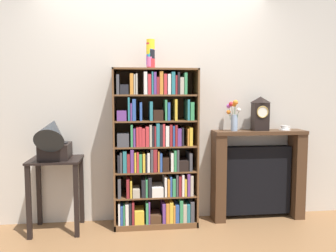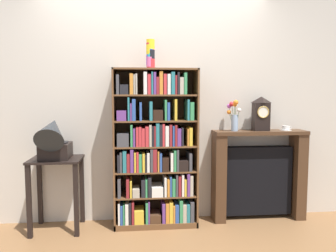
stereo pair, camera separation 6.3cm
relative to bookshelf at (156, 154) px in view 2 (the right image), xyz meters
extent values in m
cube|color=brown|center=(0.00, -0.07, -0.78)|extent=(7.58, 6.40, 0.02)
cube|color=beige|center=(0.07, 0.23, 0.53)|extent=(4.58, 0.08, 2.60)
cube|color=brown|center=(-0.43, 0.01, 0.07)|extent=(0.02, 0.35, 1.68)
cube|color=brown|center=(0.43, 0.01, 0.07)|extent=(0.02, 0.35, 1.68)
cube|color=#4C311C|center=(0.00, 0.18, 0.07)|extent=(0.89, 0.01, 1.68)
cube|color=brown|center=(0.00, 0.01, 0.90)|extent=(0.89, 0.35, 0.02)
cube|color=brown|center=(0.00, 0.01, -0.74)|extent=(0.89, 0.35, 0.06)
cube|color=white|center=(-0.39, -0.02, -0.60)|extent=(0.02, 0.25, 0.22)
cube|color=#2D519E|center=(-0.36, -0.02, -0.62)|extent=(0.02, 0.27, 0.20)
cube|color=#388E56|center=(-0.34, -0.02, -0.61)|extent=(0.02, 0.27, 0.21)
cube|color=white|center=(-0.31, -0.03, -0.61)|extent=(0.03, 0.24, 0.22)
cube|color=black|center=(-0.28, -0.02, -0.60)|extent=(0.02, 0.26, 0.23)
cube|color=maroon|center=(-0.25, -0.01, -0.60)|extent=(0.02, 0.27, 0.23)
cube|color=gold|center=(-0.18, -0.04, -0.64)|extent=(0.10, 0.21, 0.14)
cube|color=#388E56|center=(-0.10, -0.01, -0.60)|extent=(0.02, 0.28, 0.22)
cube|color=#663884|center=(-0.08, 0.00, -0.60)|extent=(0.02, 0.30, 0.24)
cube|color=#472D1C|center=(-0.01, -0.04, -0.67)|extent=(0.11, 0.22, 0.09)
cube|color=#663884|center=(0.08, -0.03, -0.61)|extent=(0.03, 0.24, 0.21)
cube|color=orange|center=(0.12, 0.00, -0.61)|extent=(0.04, 0.30, 0.21)
cube|color=gold|center=(0.15, -0.01, -0.60)|extent=(0.04, 0.28, 0.22)
cube|color=orange|center=(0.19, -0.01, -0.62)|extent=(0.02, 0.29, 0.18)
cube|color=#2D519E|center=(0.22, -0.02, -0.62)|extent=(0.04, 0.25, 0.19)
cube|color=#388E56|center=(0.26, -0.03, -0.60)|extent=(0.03, 0.25, 0.24)
cube|color=#B2A893|center=(0.30, -0.01, -0.62)|extent=(0.04, 0.28, 0.19)
cube|color=teal|center=(0.34, -0.03, -0.62)|extent=(0.03, 0.25, 0.19)
cube|color=#424247|center=(0.38, -0.03, -0.60)|extent=(0.04, 0.24, 0.22)
cube|color=brown|center=(0.00, 0.01, -0.44)|extent=(0.85, 0.33, 0.02)
cube|color=#424247|center=(-0.38, -0.02, -0.33)|extent=(0.03, 0.26, 0.20)
cube|color=maroon|center=(-0.30, -0.03, -0.33)|extent=(0.03, 0.23, 0.19)
cube|color=gold|center=(-0.26, -0.03, -0.34)|extent=(0.02, 0.25, 0.18)
cube|color=#B2A893|center=(-0.21, -0.05, -0.38)|extent=(0.07, 0.20, 0.09)
cube|color=black|center=(-0.14, 0.00, -0.34)|extent=(0.04, 0.29, 0.18)
cube|color=#388E56|center=(-0.10, -0.03, -0.34)|extent=(0.02, 0.24, 0.19)
cube|color=black|center=(-0.07, -0.02, -0.33)|extent=(0.03, 0.26, 0.21)
cube|color=white|center=(0.01, -0.02, -0.38)|extent=(0.12, 0.25, 0.10)
cube|color=white|center=(0.09, -0.02, -0.33)|extent=(0.02, 0.27, 0.20)
cube|color=orange|center=(0.13, -0.01, -0.34)|extent=(0.02, 0.28, 0.18)
cube|color=#2D519E|center=(0.15, -0.03, -0.32)|extent=(0.02, 0.25, 0.21)
cube|color=#388E56|center=(0.18, -0.01, -0.34)|extent=(0.03, 0.29, 0.19)
cube|color=#424247|center=(0.22, -0.02, -0.32)|extent=(0.02, 0.27, 0.23)
cube|color=maroon|center=(0.25, -0.04, -0.32)|extent=(0.03, 0.23, 0.21)
cube|color=white|center=(0.28, -0.01, -0.32)|extent=(0.02, 0.27, 0.23)
cube|color=gold|center=(0.30, -0.01, -0.34)|extent=(0.02, 0.28, 0.18)
cube|color=#663884|center=(0.34, -0.03, -0.31)|extent=(0.03, 0.25, 0.24)
cube|color=#B2A893|center=(0.37, -0.02, -0.32)|extent=(0.03, 0.26, 0.22)
cube|color=brown|center=(0.00, 0.01, -0.17)|extent=(0.85, 0.33, 0.02)
cube|color=black|center=(-0.39, -0.02, -0.07)|extent=(0.02, 0.25, 0.18)
cube|color=#424247|center=(-0.36, 0.00, -0.06)|extent=(0.02, 0.30, 0.21)
cube|color=teal|center=(-0.33, -0.03, -0.05)|extent=(0.04, 0.25, 0.22)
cube|color=maroon|center=(-0.29, 0.00, -0.07)|extent=(0.03, 0.29, 0.19)
cube|color=#663884|center=(-0.25, -0.02, -0.04)|extent=(0.03, 0.27, 0.24)
cube|color=gold|center=(-0.22, -0.01, -0.06)|extent=(0.02, 0.29, 0.21)
cube|color=#C63338|center=(-0.19, -0.03, -0.06)|extent=(0.02, 0.23, 0.21)
cube|color=#388E56|center=(-0.17, -0.02, -0.07)|extent=(0.03, 0.27, 0.19)
cube|color=gold|center=(-0.13, -0.02, -0.07)|extent=(0.03, 0.26, 0.19)
cube|color=black|center=(-0.11, -0.04, -0.07)|extent=(0.02, 0.23, 0.18)
cube|color=white|center=(-0.08, -0.02, -0.06)|extent=(0.03, 0.27, 0.20)
cube|color=#424247|center=(-0.05, -0.02, -0.04)|extent=(0.03, 0.27, 0.24)
cube|color=maroon|center=(-0.01, -0.03, -0.04)|extent=(0.04, 0.24, 0.24)
cube|color=orange|center=(0.02, -0.03, -0.06)|extent=(0.02, 0.24, 0.21)
cube|color=#2D519E|center=(0.05, 0.00, -0.07)|extent=(0.02, 0.29, 0.19)
cube|color=black|center=(0.10, -0.04, -0.09)|extent=(0.07, 0.21, 0.15)
cube|color=white|center=(0.16, -0.02, -0.07)|extent=(0.03, 0.25, 0.19)
cube|color=#388E56|center=(0.19, -0.02, -0.05)|extent=(0.02, 0.27, 0.22)
cube|color=#424247|center=(0.22, -0.01, -0.05)|extent=(0.02, 0.27, 0.23)
cube|color=black|center=(0.29, -0.01, -0.11)|extent=(0.10, 0.27, 0.11)
cube|color=#424247|center=(0.36, -0.02, -0.07)|extent=(0.03, 0.26, 0.19)
cube|color=brown|center=(0.00, 0.01, 0.10)|extent=(0.85, 0.33, 0.02)
cube|color=#424247|center=(-0.34, -0.05, 0.17)|extent=(0.12, 0.20, 0.14)
cube|color=#388E56|center=(-0.25, -0.01, 0.22)|extent=(0.02, 0.28, 0.23)
cube|color=#663884|center=(-0.23, -0.03, 0.20)|extent=(0.02, 0.24, 0.19)
cube|color=#C63338|center=(-0.19, -0.01, 0.20)|extent=(0.03, 0.28, 0.20)
cube|color=#C63338|center=(-0.17, -0.03, 0.21)|extent=(0.03, 0.25, 0.20)
cube|color=#C63338|center=(-0.13, -0.01, 0.20)|extent=(0.03, 0.27, 0.19)
cube|color=#C63338|center=(-0.09, -0.03, 0.21)|extent=(0.03, 0.24, 0.21)
cube|color=#B2A893|center=(-0.06, -0.02, 0.22)|extent=(0.02, 0.27, 0.22)
cube|color=black|center=(-0.03, -0.01, 0.21)|extent=(0.02, 0.28, 0.21)
cube|color=maroon|center=(-0.01, 0.00, 0.21)|extent=(0.02, 0.29, 0.21)
cube|color=teal|center=(0.01, -0.01, 0.22)|extent=(0.03, 0.29, 0.24)
cube|color=black|center=(0.05, -0.01, 0.22)|extent=(0.03, 0.29, 0.23)
cube|color=#C63338|center=(0.08, 0.00, 0.22)|extent=(0.02, 0.30, 0.23)
cube|color=white|center=(0.11, -0.01, 0.21)|extent=(0.04, 0.29, 0.21)
cube|color=maroon|center=(0.15, 0.00, 0.22)|extent=(0.03, 0.30, 0.22)
cube|color=#2D519E|center=(0.18, -0.03, 0.21)|extent=(0.02, 0.24, 0.21)
cube|color=maroon|center=(0.20, -0.02, 0.21)|extent=(0.02, 0.27, 0.22)
cube|color=#663884|center=(0.24, -0.03, 0.20)|extent=(0.04, 0.25, 0.18)
cube|color=black|center=(0.27, -0.01, 0.20)|extent=(0.02, 0.28, 0.19)
cube|color=orange|center=(0.33, -0.01, 0.19)|extent=(0.02, 0.29, 0.18)
cube|color=gold|center=(0.36, -0.02, 0.20)|extent=(0.03, 0.27, 0.19)
cube|color=brown|center=(0.00, 0.01, 0.36)|extent=(0.85, 0.33, 0.02)
cube|color=#663884|center=(-0.35, -0.03, 0.42)|extent=(0.10, 0.24, 0.10)
cube|color=teal|center=(-0.28, -0.02, 0.49)|extent=(0.02, 0.26, 0.24)
cube|color=#663884|center=(-0.26, -0.01, 0.46)|extent=(0.02, 0.29, 0.18)
cube|color=#2D519E|center=(-0.23, -0.03, 0.48)|extent=(0.04, 0.24, 0.22)
cube|color=#2D519E|center=(-0.16, -0.02, 0.46)|extent=(0.02, 0.26, 0.19)
cube|color=teal|center=(-0.05, -0.03, 0.47)|extent=(0.03, 0.24, 0.20)
cube|color=black|center=(0.02, -0.03, 0.43)|extent=(0.10, 0.24, 0.11)
cube|color=#388E56|center=(0.10, -0.03, 0.48)|extent=(0.02, 0.25, 0.21)
cube|color=#2D519E|center=(0.13, -0.02, 0.46)|extent=(0.03, 0.25, 0.19)
cube|color=gold|center=(0.20, -0.02, 0.48)|extent=(0.03, 0.27, 0.22)
cube|color=teal|center=(0.33, -0.01, 0.48)|extent=(0.02, 0.28, 0.21)
cube|color=#388E56|center=(0.37, -0.01, 0.47)|extent=(0.04, 0.28, 0.19)
cube|color=brown|center=(0.00, 0.01, 0.63)|extent=(0.85, 0.33, 0.02)
cube|color=#424247|center=(-0.39, -0.01, 0.74)|extent=(0.03, 0.28, 0.20)
cube|color=black|center=(-0.32, -0.04, 0.69)|extent=(0.08, 0.22, 0.10)
cube|color=orange|center=(-0.25, -0.01, 0.74)|extent=(0.04, 0.29, 0.21)
cube|color=#B2A893|center=(-0.22, -0.02, 0.74)|extent=(0.02, 0.25, 0.20)
cube|color=#B2A893|center=(-0.20, -0.01, 0.74)|extent=(0.02, 0.29, 0.21)
cube|color=white|center=(-0.11, -0.02, 0.75)|extent=(0.03, 0.26, 0.23)
cube|color=#C63338|center=(-0.07, -0.02, 0.74)|extent=(0.03, 0.25, 0.20)
cube|color=teal|center=(-0.04, -0.04, 0.75)|extent=(0.02, 0.23, 0.23)
cube|color=#663884|center=(-0.01, -0.03, 0.75)|extent=(0.03, 0.24, 0.23)
cube|color=maroon|center=(0.02, -0.02, 0.73)|extent=(0.03, 0.27, 0.18)
cube|color=orange|center=(0.05, -0.03, 0.75)|extent=(0.03, 0.25, 0.23)
cube|color=#C63338|center=(0.09, -0.03, 0.74)|extent=(0.03, 0.24, 0.21)
cube|color=white|center=(0.13, -0.03, 0.74)|extent=(0.03, 0.25, 0.21)
cube|color=teal|center=(0.17, -0.03, 0.75)|extent=(0.04, 0.24, 0.23)
cube|color=maroon|center=(0.20, -0.03, 0.74)|extent=(0.02, 0.25, 0.19)
cube|color=black|center=(0.23, -0.03, 0.75)|extent=(0.02, 0.24, 0.23)
cube|color=#B2A893|center=(0.26, -0.04, 0.73)|extent=(0.04, 0.23, 0.17)
cube|color=#388E56|center=(0.30, -0.02, 0.75)|extent=(0.03, 0.26, 0.22)
cylinder|color=red|center=(-0.05, -0.01, 0.96)|extent=(0.09, 0.09, 0.10)
cylinder|color=pink|center=(-0.05, -0.01, 0.97)|extent=(0.09, 0.09, 0.10)
cylinder|color=purple|center=(-0.05, -0.01, 0.99)|extent=(0.09, 0.09, 0.10)
cylinder|color=#28B2B7|center=(-0.05, -0.01, 1.01)|extent=(0.09, 0.09, 0.10)
cylinder|color=orange|center=(-0.05, -0.01, 1.03)|extent=(0.09, 0.09, 0.10)
cylinder|color=black|center=(-0.05, -0.01, 1.05)|extent=(0.09, 0.09, 0.10)
cylinder|color=pink|center=(-0.05, -0.01, 1.06)|extent=(0.09, 0.09, 0.10)
cylinder|color=blue|center=(-0.05, -0.01, 1.08)|extent=(0.09, 0.09, 0.10)
cylinder|color=yellow|center=(-0.05, -0.01, 1.10)|extent=(0.09, 0.09, 0.10)
cylinder|color=red|center=(-0.05, -0.01, 1.12)|extent=(0.09, 0.09, 0.10)
cylinder|color=black|center=(-0.05, -0.01, 1.14)|extent=(0.09, 0.09, 0.10)
cylinder|color=yellow|center=(-0.05, -0.01, 1.15)|extent=(0.09, 0.09, 0.10)
cube|color=black|center=(-1.03, -0.04, -0.03)|extent=(0.52, 0.44, 0.02)
cube|color=black|center=(-1.26, -0.22, -0.41)|extent=(0.04, 0.04, 0.74)
cube|color=black|center=(-0.80, -0.22, -0.41)|extent=(0.04, 0.04, 0.74)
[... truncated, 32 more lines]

